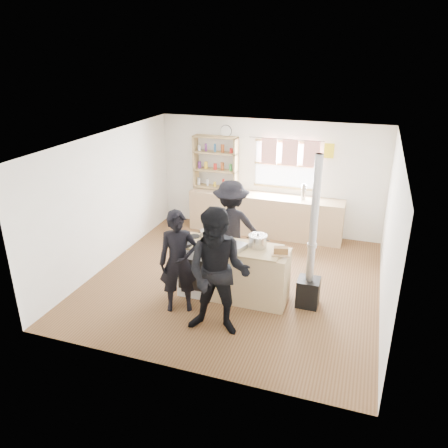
{
  "coord_description": "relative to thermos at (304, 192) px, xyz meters",
  "views": [
    {
      "loc": [
        2.06,
        -6.64,
        3.91
      ],
      "look_at": [
        -0.17,
        -0.1,
        1.1
      ],
      "focal_mm": 35.0,
      "sensor_mm": 36.0,
      "label": 1
    }
  ],
  "objects": [
    {
      "name": "ground",
      "position": [
        -0.82,
        -2.22,
        -1.07
      ],
      "size": [
        5.0,
        5.0,
        0.01
      ],
      "primitive_type": "cube",
      "color": "brown",
      "rests_on": "ground"
    },
    {
      "name": "person_near_right",
      "position": [
        -0.58,
        -3.76,
        -0.1
      ],
      "size": [
        0.99,
        0.8,
        1.92
      ],
      "primitive_type": "imported",
      "rotation": [
        0.0,
        0.0,
        0.08
      ],
      "color": "black",
      "rests_on": "ground"
    },
    {
      "name": "person_far",
      "position": [
        -1.0,
        -1.89,
        -0.19
      ],
      "size": [
        1.28,
        0.99,
        1.74
      ],
      "primitive_type": "imported",
      "rotation": [
        0.0,
        0.0,
        3.48
      ],
      "color": "black",
      "rests_on": "ground"
    },
    {
      "name": "thermos",
      "position": [
        0.0,
        0.0,
        0.0
      ],
      "size": [
        0.1,
        0.1,
        0.33
      ],
      "primitive_type": "cylinder",
      "color": "silver",
      "rests_on": "back_counter"
    },
    {
      "name": "skillet_greens",
      "position": [
        -1.45,
        -2.98,
        -0.11
      ],
      "size": [
        0.37,
        0.37,
        0.05
      ],
      "color": "black",
      "rests_on": "cooking_island"
    },
    {
      "name": "stockpot_stove",
      "position": [
        -1.2,
        -2.62,
        -0.06
      ],
      "size": [
        0.2,
        0.2,
        0.17
      ],
      "color": "silver",
      "rests_on": "cooking_island"
    },
    {
      "name": "bread_board",
      "position": [
        0.11,
        -2.82,
        -0.08
      ],
      "size": [
        0.32,
        0.25,
        0.12
      ],
      "color": "tan",
      "rests_on": "cooking_island"
    },
    {
      "name": "cooking_island",
      "position": [
        -0.68,
        -2.77,
        -0.6
      ],
      "size": [
        1.97,
        0.64,
        0.93
      ],
      "color": "white",
      "rests_on": "ground"
    },
    {
      "name": "shelving_unit",
      "position": [
        -2.02,
        0.12,
        0.45
      ],
      "size": [
        1.0,
        0.28,
        1.2
      ],
      "color": "tan",
      "rests_on": "back_counter"
    },
    {
      "name": "flue_heater",
      "position": [
        0.55,
        -2.63,
        -0.41
      ],
      "size": [
        0.35,
        0.35,
        2.5
      ],
      "color": "black",
      "rests_on": "ground"
    },
    {
      "name": "roast_tray",
      "position": [
        -0.63,
        -2.83,
        -0.09
      ],
      "size": [
        0.39,
        0.36,
        0.08
      ],
      "color": "silver",
      "rests_on": "cooking_island"
    },
    {
      "name": "stockpot_counter",
      "position": [
        -0.3,
        -2.67,
        -0.03
      ],
      "size": [
        0.3,
        0.3,
        0.22
      ],
      "color": "#B3B3B5",
      "rests_on": "cooking_island"
    },
    {
      "name": "back_counter",
      "position": [
        -0.82,
        0.0,
        -0.61
      ],
      "size": [
        3.4,
        0.55,
        0.9
      ],
      "primitive_type": "cube",
      "color": "tan",
      "rests_on": "ground"
    },
    {
      "name": "person_near_left",
      "position": [
        -1.37,
        -3.39,
        -0.23
      ],
      "size": [
        0.72,
        0.61,
        1.66
      ],
      "primitive_type": "imported",
      "rotation": [
        0.0,
        0.0,
        0.41
      ],
      "color": "black",
      "rests_on": "ground"
    }
  ]
}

